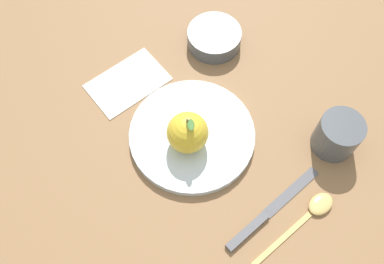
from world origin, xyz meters
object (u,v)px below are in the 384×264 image
side_bowl (214,37)px  spoon (312,212)px  dinner_plate (192,135)px  knife (265,215)px  linen_napkin (128,82)px  apple (188,132)px  cup (338,134)px

side_bowl → spoon: size_ratio=0.61×
dinner_plate → side_bowl: size_ratio=2.08×
knife → linen_napkin: bearing=-171.2°
side_bowl → knife: size_ratio=0.52×
dinner_plate → side_bowl: side_bowl is taller
knife → spoon: (0.04, 0.07, 0.00)m
apple → dinner_plate: bearing=122.4°
apple → spoon: 0.25m
apple → knife: bearing=10.7°
dinner_plate → linen_napkin: (-0.17, -0.04, -0.01)m
apple → side_bowl: bearing=133.1°
knife → spoon: spoon is taller
apple → spoon: (0.23, 0.10, -0.05)m
dinner_plate → cup: cup is taller
linen_napkin → knife: bearing=8.8°
apple → side_bowl: apple is taller
dinner_plate → spoon: 0.25m
linen_napkin → side_bowl: bearing=85.4°
side_bowl → knife: side_bowl is taller
cup → apple: bearing=-123.5°
spoon → linen_napkin: 0.43m
apple → side_bowl: (-0.17, 0.18, -0.03)m
dinner_plate → side_bowl: bearing=134.0°
side_bowl → cup: 0.32m
knife → cup: bearing=101.2°
cup → knife: (0.04, -0.19, -0.04)m
side_bowl → linen_napkin: size_ratio=0.73×
side_bowl → spoon: side_bowl is taller
apple → cup: bearing=56.5°
side_bowl → spoon: (0.39, -0.08, -0.02)m
knife → spoon: bearing=59.4°
linen_napkin → spoon: bearing=17.1°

